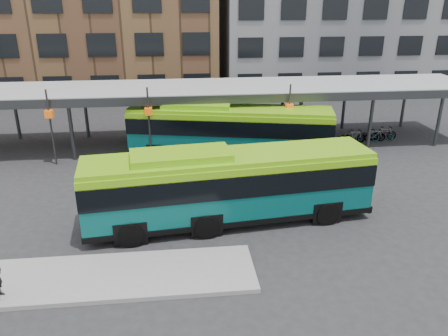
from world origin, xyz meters
TOP-DOWN VIEW (x-y plane):
  - ground at (0.00, 0.00)m, footprint 120.00×120.00m
  - boarding_island at (-5.50, -3.00)m, footprint 14.00×3.00m
  - canopy at (-0.06, 12.87)m, footprint 40.00×6.53m
  - bus_front at (0.99, 1.08)m, footprint 13.48×4.22m
  - bus_rear at (2.12, 9.97)m, footprint 13.41×5.59m
  - bike_rack at (12.71, 11.95)m, footprint 4.88×1.19m

SIDE VIEW (x-z plane):
  - ground at x=0.00m, z-range 0.00..0.00m
  - boarding_island at x=-5.50m, z-range 0.00..0.18m
  - bike_rack at x=12.71m, z-range -0.05..1.02m
  - bus_rear at x=2.12m, z-range 0.07..3.69m
  - bus_front at x=0.99m, z-range 0.08..3.73m
  - canopy at x=-0.06m, z-range 1.51..6.31m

